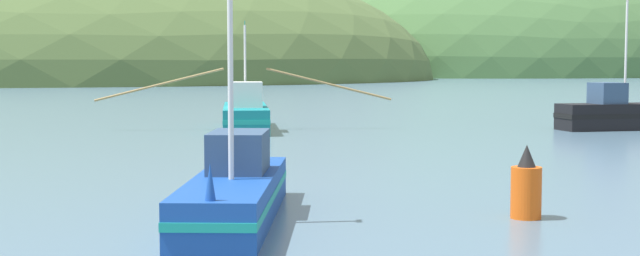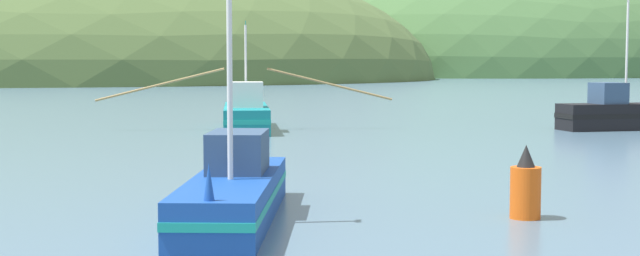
{
  "view_description": "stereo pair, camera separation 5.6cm",
  "coord_description": "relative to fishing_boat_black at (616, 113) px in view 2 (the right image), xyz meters",
  "views": [
    {
      "loc": [
        0.44,
        0.19,
        3.47
      ],
      "look_at": [
        1.29,
        27.56,
        1.4
      ],
      "focal_mm": 48.48,
      "sensor_mm": 36.0,
      "label": 1
    },
    {
      "loc": [
        0.5,
        0.18,
        3.47
      ],
      "look_at": [
        1.29,
        27.56,
        1.4
      ],
      "focal_mm": 48.48,
      "sensor_mm": 36.0,
      "label": 2
    }
  ],
  "objects": [
    {
      "name": "fishing_boat_teal",
      "position": [
        -19.21,
        0.59,
        -0.06
      ],
      "size": [
        15.39,
        9.41,
        5.64
      ],
      "rotation": [
        0.0,
        0.0,
        1.64
      ],
      "color": "#147F84",
      "rests_on": "ground"
    },
    {
      "name": "hill_mid_right",
      "position": [
        -74.84,
        144.75,
        -0.85
      ],
      "size": [
        176.42,
        141.13,
        59.13
      ],
      "primitive_type": "ellipsoid",
      "color": "#516B38",
      "rests_on": "ground"
    },
    {
      "name": "channel_buoy",
      "position": [
        -11.52,
        -25.29,
        -0.16
      ],
      "size": [
        0.68,
        0.68,
        1.66
      ],
      "color": "#E55914",
      "rests_on": "ground"
    },
    {
      "name": "fishing_boat_blue",
      "position": [
        -18.01,
        -25.09,
        -0.22
      ],
      "size": [
        2.22,
        7.78,
        5.41
      ],
      "rotation": [
        0.0,
        0.0,
        4.65
      ],
      "color": "#19479E",
      "rests_on": "ground"
    },
    {
      "name": "hill_mid_left",
      "position": [
        32.02,
        204.07,
        -0.85
      ],
      "size": [
        147.35,
        117.88,
        71.05
      ],
      "primitive_type": "ellipsoid",
      "color": "#47703D",
      "rests_on": "ground"
    },
    {
      "name": "hill_far_right",
      "position": [
        -98.32,
        210.41,
        -0.85
      ],
      "size": [
        128.96,
        103.17,
        63.57
      ],
      "primitive_type": "ellipsoid",
      "color": "#516B38",
      "rests_on": "ground"
    },
    {
      "name": "fishing_boat_black",
      "position": [
        0.0,
        0.0,
        0.0
      ],
      "size": [
        6.38,
        3.06,
        7.0
      ],
      "rotation": [
        0.0,
        0.0,
        0.19
      ],
      "color": "black",
      "rests_on": "ground"
    }
  ]
}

